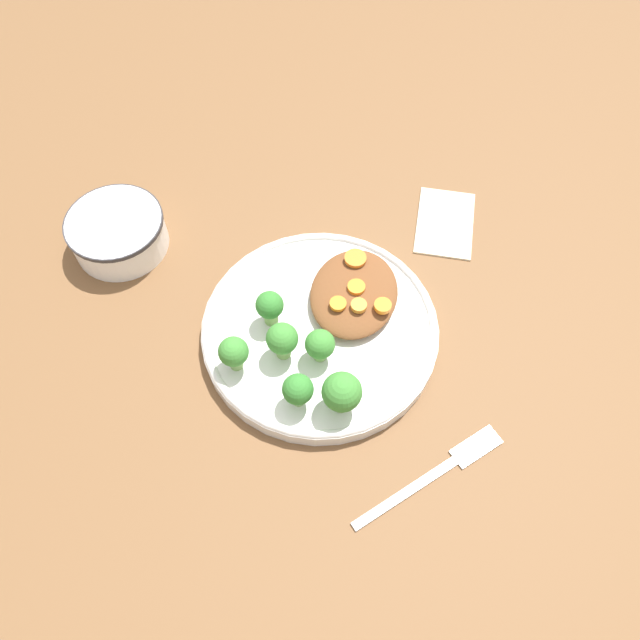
{
  "coord_description": "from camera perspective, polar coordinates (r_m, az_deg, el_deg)",
  "views": [
    {
      "loc": [
        0.37,
        0.09,
        0.66
      ],
      "look_at": [
        0.0,
        0.0,
        0.04
      ],
      "focal_mm": 35.0,
      "sensor_mm": 36.0,
      "label": 1
    }
  ],
  "objects": [
    {
      "name": "broccoli_floret_5",
      "position": [
        0.7,
        -0.0,
        -2.3
      ],
      "size": [
        0.03,
        0.03,
        0.05
      ],
      "color": "#7FA85B",
      "rests_on": "plate"
    },
    {
      "name": "carrot_slice_0",
      "position": [
        0.73,
        1.66,
        1.49
      ],
      "size": [
        0.02,
        0.02,
        0.01
      ],
      "primitive_type": "cylinder",
      "color": "orange",
      "rests_on": "stew_mound"
    },
    {
      "name": "napkin",
      "position": [
        0.88,
        11.37,
        8.77
      ],
      "size": [
        0.12,
        0.08,
        0.01
      ],
      "rotation": [
        0.0,
        0.0,
        0.06
      ],
      "color": "beige",
      "rests_on": "ground_plane"
    },
    {
      "name": "ground_plane",
      "position": [
        0.76,
        0.0,
        -1.36
      ],
      "size": [
        4.0,
        4.0,
        0.0
      ],
      "primitive_type": "plane",
      "color": "brown"
    },
    {
      "name": "stew_mound",
      "position": [
        0.76,
        3.13,
        2.47
      ],
      "size": [
        0.13,
        0.11,
        0.02
      ],
      "primitive_type": "ellipsoid",
      "color": "brown",
      "rests_on": "plate"
    },
    {
      "name": "carrot_slice_1",
      "position": [
        0.75,
        3.34,
        3.03
      ],
      "size": [
        0.02,
        0.02,
        0.01
      ],
      "primitive_type": "cylinder",
      "color": "orange",
      "rests_on": "stew_mound"
    },
    {
      "name": "broccoli_floret_4",
      "position": [
        0.68,
        -2.29,
        -6.36
      ],
      "size": [
        0.03,
        0.03,
        0.05
      ],
      "color": "#7FA85B",
      "rests_on": "plate"
    },
    {
      "name": "plate",
      "position": [
        0.75,
        0.0,
        -0.86
      ],
      "size": [
        0.29,
        0.29,
        0.03
      ],
      "color": "silver",
      "rests_on": "ground_plane"
    },
    {
      "name": "carrot_slice_3",
      "position": [
        0.73,
        5.75,
        1.3
      ],
      "size": [
        0.02,
        0.02,
        0.01
      ],
      "primitive_type": "cylinder",
      "color": "orange",
      "rests_on": "stew_mound"
    },
    {
      "name": "broccoli_floret_3",
      "position": [
        0.7,
        -7.9,
        -2.98
      ],
      "size": [
        0.03,
        0.03,
        0.05
      ],
      "color": "#759E51",
      "rests_on": "plate"
    },
    {
      "name": "carrot_slice_4",
      "position": [
        0.73,
        3.56,
        1.33
      ],
      "size": [
        0.02,
        0.02,
        0.01
      ],
      "primitive_type": "cylinder",
      "color": "orange",
      "rests_on": "stew_mound"
    },
    {
      "name": "broccoli_floret_1",
      "position": [
        0.7,
        -3.47,
        -1.82
      ],
      "size": [
        0.04,
        0.04,
        0.05
      ],
      "color": "#759E51",
      "rests_on": "plate"
    },
    {
      "name": "fork",
      "position": [
        0.71,
        11.11,
        -13.2
      ],
      "size": [
        0.15,
        0.15,
        0.01
      ],
      "rotation": [
        0.0,
        0.0,
        8.65
      ],
      "color": "silver",
      "rests_on": "ground_plane"
    },
    {
      "name": "dip_bowl",
      "position": [
        0.86,
        -18.03,
        7.71
      ],
      "size": [
        0.13,
        0.13,
        0.05
      ],
      "color": "white",
      "rests_on": "ground_plane"
    },
    {
      "name": "broccoli_floret_2",
      "position": [
        0.67,
        2.01,
        -6.66
      ],
      "size": [
        0.04,
        0.04,
        0.06
      ],
      "color": "#759E51",
      "rests_on": "plate"
    },
    {
      "name": "broccoli_floret_0",
      "position": [
        0.73,
        -4.62,
        1.22
      ],
      "size": [
        0.03,
        0.03,
        0.05
      ],
      "color": "#759E51",
      "rests_on": "plate"
    },
    {
      "name": "carrot_slice_2",
      "position": [
        0.77,
        3.26,
        5.65
      ],
      "size": [
        0.03,
        0.03,
        0.0
      ],
      "primitive_type": "cylinder",
      "color": "orange",
      "rests_on": "stew_mound"
    }
  ]
}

